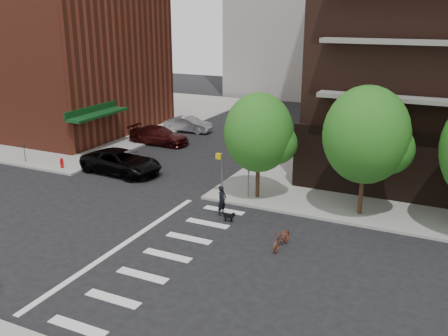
% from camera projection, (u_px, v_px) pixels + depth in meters
% --- Properties ---
extents(ground, '(120.00, 120.00, 0.00)m').
position_uv_depth(ground, '(114.00, 243.00, 24.07)').
color(ground, black).
rests_on(ground, ground).
extents(sidewalk_nw, '(31.00, 33.00, 0.15)m').
position_uv_depth(sidewalk_nw, '(66.00, 113.00, 54.36)').
color(sidewalk_nw, gray).
rests_on(sidewalk_nw, ground).
extents(crosswalk, '(3.85, 13.00, 0.01)m').
position_uv_depth(crosswalk, '(153.00, 252.00, 23.16)').
color(crosswalk, silver).
rests_on(crosswalk, ground).
extents(midrise_nw, '(21.40, 15.50, 20.00)m').
position_uv_depth(midrise_nw, '(34.00, 17.00, 45.56)').
color(midrise_nw, maroon).
rests_on(midrise_nw, sidewalk_nw).
extents(tree_a, '(4.00, 4.00, 5.90)m').
position_uv_depth(tree_a, '(259.00, 133.00, 28.51)').
color(tree_a, '#301E11').
rests_on(tree_a, sidewalk_ne).
extents(tree_b, '(4.50, 4.50, 6.65)m').
position_uv_depth(tree_b, '(366.00, 135.00, 25.88)').
color(tree_b, '#301E11').
rests_on(tree_b, sidewalk_ne).
extents(pedestrian_signal, '(2.18, 0.67, 2.60)m').
position_uv_depth(pedestrian_signal, '(228.00, 168.00, 29.37)').
color(pedestrian_signal, slate).
rests_on(pedestrian_signal, sidewalk_ne).
extents(fire_hydrant, '(0.24, 0.24, 0.73)m').
position_uv_depth(fire_hydrant, '(62.00, 162.00, 34.94)').
color(fire_hydrant, '#A50C0C').
rests_on(fire_hydrant, sidewalk_nw).
extents(parking_meter, '(0.10, 0.08, 1.32)m').
position_uv_depth(parking_meter, '(24.00, 151.00, 36.26)').
color(parking_meter, black).
rests_on(parking_meter, sidewalk_nw).
extents(parked_car_black, '(3.24, 6.09, 1.63)m').
position_uv_depth(parked_car_black, '(121.00, 162.00, 34.14)').
color(parked_car_black, black).
rests_on(parked_car_black, ground).
extents(parked_car_maroon, '(2.25, 5.21, 1.50)m').
position_uv_depth(parked_car_maroon, '(159.00, 135.00, 41.64)').
color(parked_car_maroon, '#3A0D0E').
rests_on(parked_car_maroon, ground).
extents(parked_car_silver, '(1.78, 4.45, 1.44)m').
position_uv_depth(parked_car_silver, '(188.00, 124.00, 45.93)').
color(parked_car_silver, '#ABADB2').
rests_on(parked_car_silver, ground).
extents(scooter, '(0.75, 1.88, 0.97)m').
position_uv_depth(scooter, '(282.00, 238.00, 23.46)').
color(scooter, brown).
rests_on(scooter, ground).
extents(dog_walker, '(0.68, 0.51, 1.68)m').
position_uv_depth(dog_walker, '(222.00, 201.00, 27.13)').
color(dog_walker, black).
rests_on(dog_walker, ground).
extents(dog, '(0.62, 0.18, 0.53)m').
position_uv_depth(dog, '(229.00, 216.00, 26.40)').
color(dog, black).
rests_on(dog, ground).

